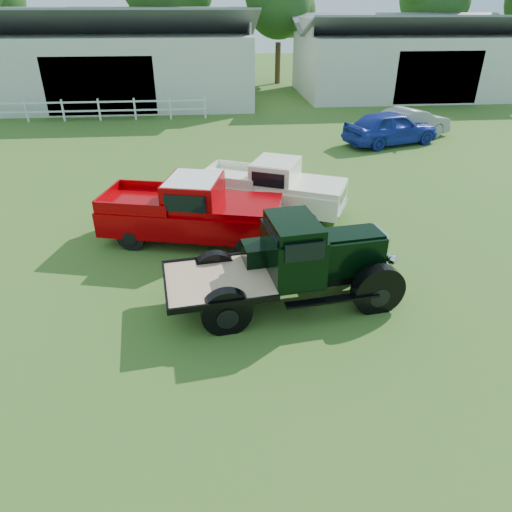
{
  "coord_description": "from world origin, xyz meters",
  "views": [
    {
      "loc": [
        -0.61,
        -7.43,
        5.84
      ],
      "look_at": [
        0.2,
        1.2,
        1.05
      ],
      "focal_mm": 32.0,
      "sensor_mm": 36.0,
      "label": 1
    }
  ],
  "objects_px": {
    "white_pickup": "(272,188)",
    "misc_car_blue": "(391,127)",
    "misc_car_grey": "(410,123)",
    "red_pickup": "(191,209)",
    "vintage_flatbed": "(288,262)"
  },
  "relations": [
    {
      "from": "white_pickup",
      "to": "misc_car_blue",
      "type": "bearing_deg",
      "value": 73.59
    },
    {
      "from": "misc_car_blue",
      "to": "misc_car_grey",
      "type": "relative_size",
      "value": 1.04
    },
    {
      "from": "red_pickup",
      "to": "misc_car_grey",
      "type": "bearing_deg",
      "value": 58.45
    },
    {
      "from": "red_pickup",
      "to": "misc_car_blue",
      "type": "xyz_separation_m",
      "value": [
        9.02,
        9.3,
        -0.14
      ]
    },
    {
      "from": "vintage_flatbed",
      "to": "white_pickup",
      "type": "relative_size",
      "value": 1.09
    },
    {
      "from": "misc_car_grey",
      "to": "white_pickup",
      "type": "bearing_deg",
      "value": 111.48
    },
    {
      "from": "vintage_flatbed",
      "to": "misc_car_blue",
      "type": "distance_m",
      "value": 14.31
    },
    {
      "from": "red_pickup",
      "to": "white_pickup",
      "type": "relative_size",
      "value": 1.1
    },
    {
      "from": "white_pickup",
      "to": "vintage_flatbed",
      "type": "bearing_deg",
      "value": -69.03
    },
    {
      "from": "vintage_flatbed",
      "to": "red_pickup",
      "type": "relative_size",
      "value": 0.99
    },
    {
      "from": "misc_car_blue",
      "to": "vintage_flatbed",
      "type": "bearing_deg",
      "value": 133.61
    },
    {
      "from": "red_pickup",
      "to": "misc_car_grey",
      "type": "relative_size",
      "value": 1.15
    },
    {
      "from": "red_pickup",
      "to": "misc_car_grey",
      "type": "distance_m",
      "value": 14.61
    },
    {
      "from": "white_pickup",
      "to": "misc_car_grey",
      "type": "distance_m",
      "value": 11.7
    },
    {
      "from": "vintage_flatbed",
      "to": "red_pickup",
      "type": "distance_m",
      "value": 3.91
    }
  ]
}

